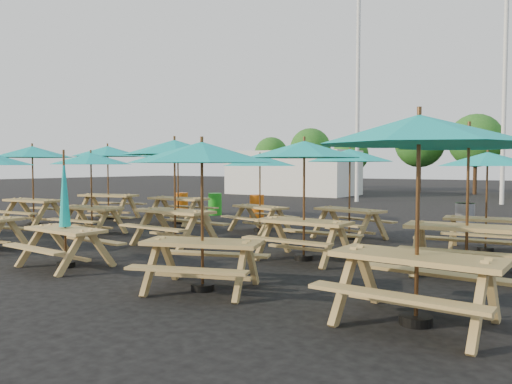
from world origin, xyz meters
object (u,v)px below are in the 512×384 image
Objects in this scene: picnic_unit_10 at (304,155)px; picnic_unit_12 at (419,140)px; picnic_unit_7 at (175,153)px; waste_bin_1 at (215,204)px; picnic_unit_2 at (108,155)px; waste_bin_4 at (465,218)px; picnic_unit_14 at (487,164)px; waste_bin_2 at (257,206)px; picnic_unit_4 at (91,163)px; picnic_unit_9 at (202,160)px; picnic_unit_1 at (32,156)px; picnic_unit_8 at (260,164)px; picnic_unit_13 at (469,145)px; waste_bin_0 at (181,203)px; picnic_unit_5 at (178,155)px; picnic_unit_11 at (350,160)px; picnic_unit_6 at (65,219)px; waste_bin_3 at (465,218)px.

picnic_unit_12 is at bearing -42.15° from picnic_unit_10.
picnic_unit_7 is 3.07× the size of waste_bin_1.
picnic_unit_2 is 11.54m from waste_bin_4.
picnic_unit_14 is 2.82× the size of waste_bin_2.
picnic_unit_4 is 6.33m from waste_bin_2.
picnic_unit_9 is 3.32× the size of waste_bin_2.
waste_bin_1 is (2.44, 5.80, -1.73)m from picnic_unit_1.
picnic_unit_1 reaches higher than waste_bin_2.
picnic_unit_2 is at bearing -162.54° from picnic_unit_8.
picnic_unit_1 is 9.42m from picnic_unit_10.
waste_bin_2 is at bearing 73.99° from picnic_unit_4.
picnic_unit_1 is 3.11× the size of waste_bin_2.
picnic_unit_2 is at bearing -124.99° from waste_bin_1.
waste_bin_0 is (-11.14, 5.34, -1.77)m from picnic_unit_13.
picnic_unit_4 is 4.54m from picnic_unit_8.
picnic_unit_10 is (6.20, -3.25, -0.13)m from picnic_unit_5.
picnic_unit_11 is (2.63, 0.06, 0.11)m from picnic_unit_8.
picnic_unit_9 reaches higher than picnic_unit_6.
waste_bin_2 is 1.00× the size of waste_bin_4.
picnic_unit_7 is at bearing -49.97° from picnic_unit_5.
picnic_unit_9 is 1.16× the size of picnic_unit_10.
picnic_unit_4 is 2.75× the size of waste_bin_2.
picnic_unit_10 is at bearing -28.81° from picnic_unit_5.
waste_bin_3 is at bearing 47.43° from picnic_unit_8.
picnic_unit_12 is (3.30, -5.91, 0.14)m from picnic_unit_11.
picnic_unit_14 is (2.94, 5.95, -0.05)m from picnic_unit_9.
picnic_unit_11 is at bearing 18.29° from picnic_unit_8.
waste_bin_4 is (5.16, 8.82, -0.46)m from picnic_unit_6.
waste_bin_0 is (-8.22, 5.65, -1.63)m from picnic_unit_10.
picnic_unit_8 is at bearing 173.26° from picnic_unit_14.
waste_bin_1 is (-9.78, 3.11, -1.47)m from picnic_unit_14.
picnic_unit_2 is 8.83m from picnic_unit_11.
picnic_unit_6 is (5.88, -5.95, -1.34)m from picnic_unit_2.
picnic_unit_13 is 3.23× the size of waste_bin_3.
picnic_unit_13 is at bearing -25.43° from picnic_unit_2.
picnic_unit_12 is 13.46m from waste_bin_1.
picnic_unit_9 is at bearing -175.28° from picnic_unit_12.
waste_bin_4 is at bearing -78.57° from waste_bin_3.
picnic_unit_10 is (9.17, -2.98, -0.17)m from picnic_unit_2.
picnic_unit_9 is at bearing -52.95° from waste_bin_1.
waste_bin_1 is at bearing -179.89° from waste_bin_2.
picnic_unit_11 is at bearing 171.95° from picnic_unit_14.
picnic_unit_5 is at bearing -7.81° from picnic_unit_2.
picnic_unit_4 is 0.89× the size of picnic_unit_7.
waste_bin_3 is at bearing 16.97° from picnic_unit_5.
picnic_unit_4 is 9.87m from picnic_unit_12.
picnic_unit_8 is 5.78m from waste_bin_4.
waste_bin_2 is at bearing 8.67° from waste_bin_0.
picnic_unit_13 reaches higher than picnic_unit_6.
picnic_unit_6 is 0.85× the size of picnic_unit_7.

